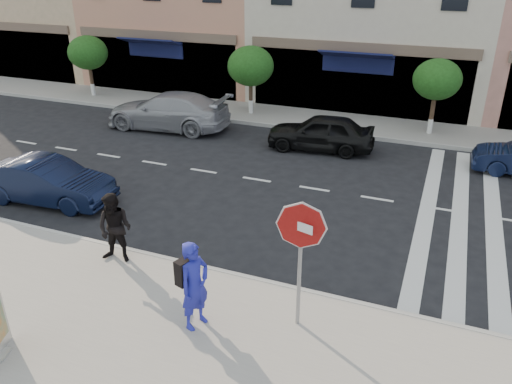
# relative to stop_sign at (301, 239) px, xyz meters

# --- Properties ---
(ground) EXTENTS (120.00, 120.00, 0.00)m
(ground) POSITION_rel_stop_sign_xyz_m (-1.49, 2.62, -2.10)
(ground) COLOR black
(ground) RESTS_ON ground
(sidewalk_near) EXTENTS (60.00, 4.50, 0.15)m
(sidewalk_near) POSITION_rel_stop_sign_xyz_m (-1.49, -1.13, -2.02)
(sidewalk_near) COLOR gray
(sidewalk_near) RESTS_ON ground
(sidewalk_far) EXTENTS (60.00, 3.00, 0.15)m
(sidewalk_far) POSITION_rel_stop_sign_xyz_m (-1.49, 13.62, -2.02)
(sidewalk_far) COLOR gray
(sidewalk_far) RESTS_ON ground
(street_tree_wa) EXTENTS (2.00, 2.00, 3.05)m
(street_tree_wa) POSITION_rel_stop_sign_xyz_m (-15.49, 13.42, 0.24)
(street_tree_wa) COLOR #473323
(street_tree_wa) RESTS_ON sidewalk_far
(street_tree_wb) EXTENTS (2.10, 2.10, 3.06)m
(street_tree_wb) POSITION_rel_stop_sign_xyz_m (-6.49, 13.42, 0.21)
(street_tree_wb) COLOR #473323
(street_tree_wb) RESTS_ON sidewalk_far
(street_tree_c) EXTENTS (1.90, 1.90, 3.04)m
(street_tree_c) POSITION_rel_stop_sign_xyz_m (1.51, 13.42, 0.26)
(street_tree_c) COLOR #473323
(street_tree_c) RESTS_ON sidewalk_far
(stop_sign) EXTENTS (0.92, 0.29, 2.70)m
(stop_sign) POSITION_rel_stop_sign_xyz_m (0.00, 0.00, 0.00)
(stop_sign) COLOR gray
(stop_sign) RESTS_ON sidewalk_near
(photographer) EXTENTS (0.63, 0.78, 1.85)m
(photographer) POSITION_rel_stop_sign_xyz_m (-1.84, -0.75, -1.02)
(photographer) COLOR #22259C
(photographer) RESTS_ON sidewalk_near
(walker) EXTENTS (0.93, 0.77, 1.73)m
(walker) POSITION_rel_stop_sign_xyz_m (-4.68, 0.62, -1.08)
(walker) COLOR black
(walker) RESTS_ON sidewalk_near
(car_near_mid) EXTENTS (4.16, 1.75, 1.34)m
(car_near_mid) POSITION_rel_stop_sign_xyz_m (-8.72, 2.75, -1.43)
(car_near_mid) COLOR black
(car_near_mid) RESTS_ON ground
(car_far_left) EXTENTS (5.53, 2.58, 1.56)m
(car_far_left) POSITION_rel_stop_sign_xyz_m (-9.10, 10.37, -1.32)
(car_far_left) COLOR #95959A
(car_far_left) RESTS_ON ground
(car_far_mid) EXTENTS (4.20, 2.02, 1.38)m
(car_far_mid) POSITION_rel_stop_sign_xyz_m (-2.29, 10.22, -1.41)
(car_far_mid) COLOR black
(car_far_mid) RESTS_ON ground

